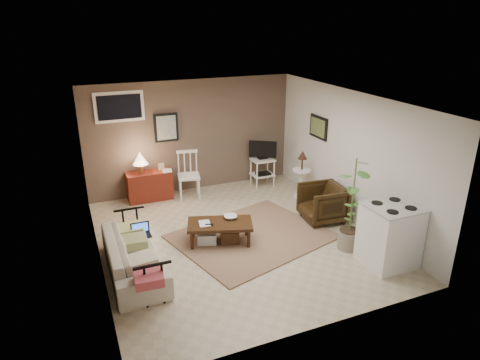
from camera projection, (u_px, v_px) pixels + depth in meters
name	position (u px, v px, depth m)	size (l,w,h in m)	color
floor	(236.00, 238.00, 7.43)	(5.00, 5.00, 0.00)	#C1B293
art_back	(166.00, 128.00, 8.84)	(0.50, 0.03, 0.60)	black
art_right	(319.00, 127.00, 8.59)	(0.03, 0.60, 0.45)	black
window	(119.00, 107.00, 8.34)	(0.96, 0.03, 0.60)	white
rug	(252.00, 236.00, 7.47)	(2.49, 1.99, 0.02)	#906E54
coffee_table	(220.00, 231.00, 7.19)	(1.20, 0.87, 0.41)	#351D0E
sofa	(133.00, 250.00, 6.34)	(1.89, 0.55, 0.74)	beige
sofa_pillows	(138.00, 251.00, 6.14)	(0.36, 1.80, 0.13)	beige
sofa_end_rails	(141.00, 251.00, 6.40)	(0.51, 1.89, 0.64)	black
laptop	(141.00, 232.00, 6.65)	(0.29, 0.21, 0.20)	black
red_console	(149.00, 183.00, 8.87)	(0.91, 0.41, 1.05)	maroon
spindle_chair	(189.00, 176.00, 8.99)	(0.52, 0.52, 0.98)	white
tv_stand	(263.00, 162.00, 9.58)	(0.55, 0.40, 1.03)	white
side_table	(302.00, 169.00, 8.89)	(0.38, 0.38, 1.03)	white
armchair	(323.00, 201.00, 7.96)	(0.74, 0.69, 0.76)	#30200D
potted_plant	(352.00, 201.00, 6.82)	(0.40, 0.40, 1.59)	gray
stove	(390.00, 235.00, 6.52)	(0.76, 0.71, 0.99)	white
bowl	(230.00, 212.00, 7.25)	(0.22, 0.05, 0.22)	#351D0E
book_table	(199.00, 218.00, 7.02)	(0.18, 0.02, 0.25)	#351D0E
book_console	(162.00, 166.00, 8.76)	(0.18, 0.02, 0.25)	#351D0E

